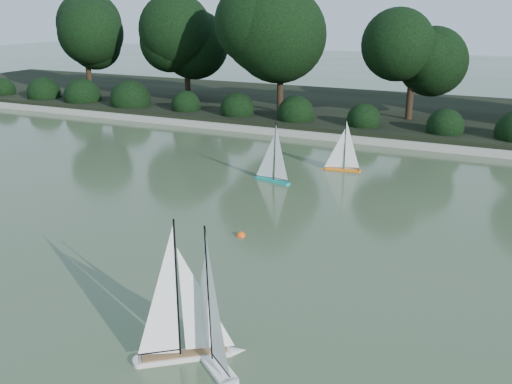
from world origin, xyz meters
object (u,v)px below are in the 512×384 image
(sailboat_orange, at_px, (340,162))
(sailboat_white_a, at_px, (207,334))
(sailboat_white_b, at_px, (193,336))
(sailboat_teal, at_px, (270,171))
(race_buoy, at_px, (241,236))

(sailboat_orange, bearing_deg, sailboat_white_a, -83.62)
(sailboat_white_b, height_order, sailboat_orange, sailboat_white_b)
(sailboat_white_b, bearing_deg, sailboat_teal, 106.44)
(sailboat_white_b, bearing_deg, sailboat_orange, 95.40)
(sailboat_white_a, bearing_deg, race_buoy, 110.17)
(sailboat_white_b, relative_size, sailboat_teal, 1.23)
(sailboat_orange, distance_m, sailboat_teal, 1.80)
(sailboat_orange, bearing_deg, sailboat_teal, -128.46)
(sailboat_white_a, xyz_separation_m, sailboat_orange, (-0.85, 7.56, -0.06))
(sailboat_teal, bearing_deg, sailboat_orange, 51.54)
(sailboat_white_a, xyz_separation_m, sailboat_teal, (-1.96, 6.16, -0.05))
(sailboat_white_b, xyz_separation_m, race_buoy, (-1.03, 3.22, -0.26))
(sailboat_teal, distance_m, race_buoy, 3.13)
(sailboat_white_a, bearing_deg, sailboat_white_b, -145.77)
(sailboat_white_a, distance_m, sailboat_orange, 7.61)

